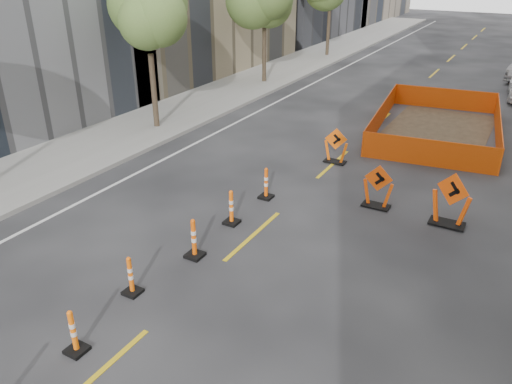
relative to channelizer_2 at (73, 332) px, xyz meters
The scene contains 13 objects.
ground_plane 1.88m from the channelizer_2, 63.87° to the left, with size 140.00×140.00×0.00m, color black.
sidewalk_left 15.91m from the channelizer_2, 121.04° to the left, with size 4.00×90.00×0.15m, color gray.
tree_l_b 14.46m from the channelizer_2, 123.17° to the left, with size 2.80×2.80×5.95m.
tree_l_c 23.28m from the channelizer_2, 109.36° to the left, with size 2.80×2.80×5.95m.
channelizer_2 is the anchor object (origin of this frame).
channelizer_3 2.00m from the channelizer_2, 99.49° to the left, with size 0.39×0.39×0.99m, color #F05D0A, non-canonical shape.
channelizer_4 3.94m from the channelizer_2, 89.77° to the left, with size 0.43×0.43×1.10m, color #E45309, non-canonical shape.
channelizer_5 5.91m from the channelizer_2, 90.88° to the left, with size 0.42×0.42×1.06m, color #FF610A, non-canonical shape.
channelizer_6 7.88m from the channelizer_2, 90.14° to the left, with size 0.41×0.41×1.05m, color #E65109, non-canonical shape.
chevron_sign_left 11.83m from the channelizer_2, 86.12° to the left, with size 0.90×0.54×1.36m, color #E65609, non-canonical shape.
chevron_sign_center 9.58m from the channelizer_2, 70.19° to the left, with size 0.94×0.56×1.40m, color #DD4509, non-canonical shape.
chevron_sign_right 10.41m from the channelizer_2, 58.82° to the left, with size 1.10×0.66×1.65m, color #EF4B0A, non-canonical shape.
safety_fence 17.59m from the channelizer_2, 78.88° to the left, with size 4.84×8.24×1.03m, color #E34C0B, non-canonical shape.
Camera 1 is at (5.98, -6.44, 7.10)m, focal length 35.00 mm.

